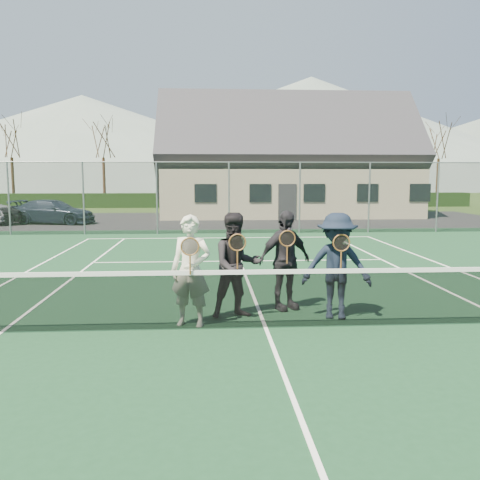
{
  "coord_description": "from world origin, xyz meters",
  "views": [
    {
      "loc": [
        -0.92,
        -7.82,
        2.43
      ],
      "look_at": [
        -0.31,
        1.5,
        1.25
      ],
      "focal_mm": 38.0,
      "sensor_mm": 36.0,
      "label": 1
    }
  ],
  "objects": [
    {
      "name": "court_surface",
      "position": [
        0.0,
        0.0,
        0.01
      ],
      "size": [
        30.0,
        30.0,
        0.02
      ],
      "primitive_type": "cube",
      "color": "#14381E",
      "rests_on": "ground"
    },
    {
      "name": "clubhouse",
      "position": [
        4.0,
        24.0,
        3.99
      ],
      "size": [
        15.6,
        8.2,
        7.7
      ],
      "color": "beige",
      "rests_on": "ground"
    },
    {
      "name": "tree_c",
      "position": [
        2.0,
        33.0,
        5.79
      ],
      "size": [
        3.2,
        3.2,
        7.77
      ],
      "color": "#351E13",
      "rests_on": "ground"
    },
    {
      "name": "player_c",
      "position": [
        0.47,
        1.14,
        0.92
      ],
      "size": [
        1.14,
        0.84,
        1.8
      ],
      "color": "black",
      "rests_on": "court_surface"
    },
    {
      "name": "car_c",
      "position": [
        -8.74,
        18.55,
        0.61
      ],
      "size": [
        4.51,
        2.6,
        1.23
      ],
      "primitive_type": "imported",
      "rotation": [
        0.0,
        0.0,
        1.35
      ],
      "color": "#1A2434",
      "rests_on": "ground"
    },
    {
      "name": "tree_e",
      "position": [
        18.0,
        33.0,
        5.79
      ],
      "size": [
        3.2,
        3.2,
        7.77
      ],
      "color": "#392614",
      "rests_on": "ground"
    },
    {
      "name": "player_b",
      "position": [
        -0.43,
        0.66,
        0.92
      ],
      "size": [
        1.01,
        0.87,
        1.8
      ],
      "color": "black",
      "rests_on": "court_surface"
    },
    {
      "name": "court_markings",
      "position": [
        0.0,
        0.0,
        0.02
      ],
      "size": [
        11.03,
        23.83,
        0.01
      ],
      "color": "white",
      "rests_on": "court_surface"
    },
    {
      "name": "tree_d",
      "position": [
        12.0,
        33.0,
        5.79
      ],
      "size": [
        3.2,
        3.2,
        7.77
      ],
      "color": "#372214",
      "rests_on": "ground"
    },
    {
      "name": "perimeter_fence",
      "position": [
        0.0,
        13.5,
        1.52
      ],
      "size": [
        30.07,
        0.07,
        3.02
      ],
      "color": "slate",
      "rests_on": "ground"
    },
    {
      "name": "hedge_row",
      "position": [
        0.0,
        32.0,
        0.55
      ],
      "size": [
        40.0,
        1.2,
        1.1
      ],
      "primitive_type": "cube",
      "color": "black",
      "rests_on": "ground"
    },
    {
      "name": "player_a",
      "position": [
        -1.19,
        0.22,
        0.92
      ],
      "size": [
        0.75,
        0.59,
        1.8
      ],
      "color": "beige",
      "rests_on": "court_surface"
    },
    {
      "name": "hill_east",
      "position": [
        55.0,
        95.0,
        7.0
      ],
      "size": [
        90.0,
        90.0,
        14.0
      ],
      "primitive_type": "cone",
      "color": "#54655C",
      "rests_on": "ground"
    },
    {
      "name": "tree_b",
      "position": [
        -9.0,
        33.0,
        5.79
      ],
      "size": [
        3.2,
        3.2,
        7.77
      ],
      "color": "#3A2115",
      "rests_on": "ground"
    },
    {
      "name": "hill_centre",
      "position": [
        20.0,
        95.0,
        11.0
      ],
      "size": [
        120.0,
        120.0,
        22.0
      ],
      "primitive_type": "cone",
      "color": "slate",
      "rests_on": "ground"
    },
    {
      "name": "tarmac_carpark",
      "position": [
        -4.0,
        20.0,
        0.01
      ],
      "size": [
        40.0,
        12.0,
        0.01
      ],
      "primitive_type": "cube",
      "color": "black",
      "rests_on": "ground"
    },
    {
      "name": "ground",
      "position": [
        0.0,
        20.0,
        0.0
      ],
      "size": [
        220.0,
        220.0,
        0.0
      ],
      "primitive_type": "plane",
      "color": "#2D4518",
      "rests_on": "ground"
    },
    {
      "name": "tree_a",
      "position": [
        -16.0,
        33.0,
        5.79
      ],
      "size": [
        3.2,
        3.2,
        7.77
      ],
      "color": "#332012",
      "rests_on": "ground"
    },
    {
      "name": "hill_west",
      "position": [
        -25.0,
        95.0,
        9.0
      ],
      "size": [
        110.0,
        110.0,
        18.0
      ],
      "primitive_type": "cone",
      "color": "slate",
      "rests_on": "ground"
    },
    {
      "name": "tennis_net",
      "position": [
        0.0,
        0.0,
        0.54
      ],
      "size": [
        11.68,
        0.08,
        1.1
      ],
      "color": "slate",
      "rests_on": "ground"
    },
    {
      "name": "player_d",
      "position": [
        1.26,
        0.51,
        0.92
      ],
      "size": [
        1.28,
        0.9,
        1.8
      ],
      "color": "black",
      "rests_on": "court_surface"
    }
  ]
}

